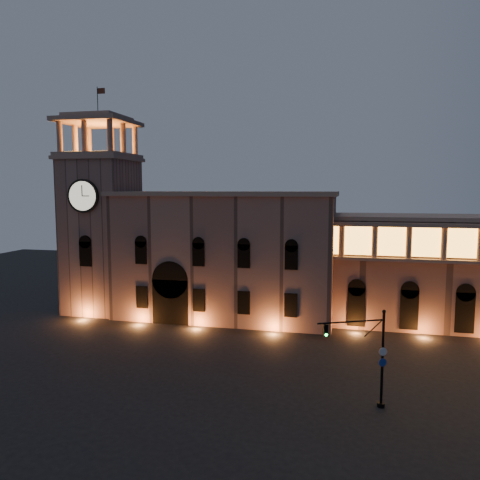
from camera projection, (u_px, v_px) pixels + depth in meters
The scene contains 4 objects.
ground at pixel (188, 376), 44.97m from camera, with size 160.00×160.00×0.00m, color black.
government_building at pixel (225, 254), 65.74m from camera, with size 30.80×12.80×17.60m.
clock_tower at pixel (102, 226), 68.50m from camera, with size 9.80×9.80×32.40m.
traffic_light at pixel (371, 357), 37.94m from camera, with size 5.54×2.72×8.22m.
Camera 1 is at (14.56, -41.08, 17.89)m, focal length 35.00 mm.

